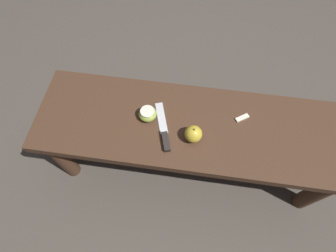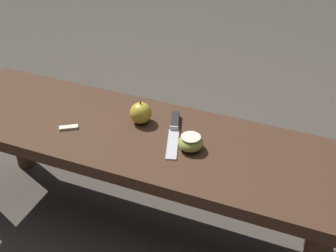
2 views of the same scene
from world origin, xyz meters
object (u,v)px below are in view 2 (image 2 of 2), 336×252
object	(u,v)px
knife	(174,128)
apple_cut	(191,143)
wooden_bench	(136,152)
apple_whole	(141,113)

from	to	relation	value
knife	apple_cut	world-z (taller)	apple_cut
knife	apple_cut	bearing A→B (deg)	30.13
wooden_bench	knife	xyz separation A→B (m)	(0.11, 0.06, 0.08)
wooden_bench	apple_cut	size ratio (longest dim) A/B	17.50
knife	apple_cut	distance (m)	0.11
apple_whole	wooden_bench	bearing A→B (deg)	-82.17
wooden_bench	apple_cut	distance (m)	0.21
knife	wooden_bench	bearing A→B (deg)	-78.65
wooden_bench	apple_cut	xyz separation A→B (m)	(0.19, -0.01, 0.10)
apple_whole	apple_cut	size ratio (longest dim) A/B	1.05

